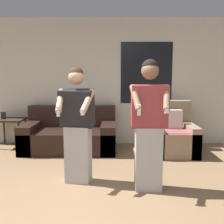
# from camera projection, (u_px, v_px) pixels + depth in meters

# --- Properties ---
(ground_plane) EXTENTS (14.00, 14.00, 0.00)m
(ground_plane) POSITION_uv_depth(u_px,v_px,m) (80.00, 221.00, 2.73)
(ground_plane) COLOR #846647
(wall_back) EXTENTS (5.69, 0.07, 2.70)m
(wall_back) POSITION_uv_depth(u_px,v_px,m) (98.00, 82.00, 5.68)
(wall_back) COLOR beige
(wall_back) RESTS_ON ground_plane
(couch) EXTENTS (1.84, 1.00, 0.86)m
(couch) POSITION_uv_depth(u_px,v_px,m) (70.00, 136.00, 5.32)
(couch) COLOR black
(couch) RESTS_ON ground_plane
(armchair) EXTENTS (0.84, 0.92, 0.99)m
(armchair) POSITION_uv_depth(u_px,v_px,m) (172.00, 136.00, 5.11)
(armchair) COLOR #937A60
(armchair) RESTS_ON ground_plane
(side_table) EXTENTS (0.56, 0.49, 0.75)m
(side_table) POSITION_uv_depth(u_px,v_px,m) (11.00, 123.00, 5.51)
(side_table) COLOR #332319
(side_table) RESTS_ON ground_plane
(person_left) EXTENTS (0.51, 0.53, 1.62)m
(person_left) POSITION_uv_depth(u_px,v_px,m) (77.00, 126.00, 3.63)
(person_left) COLOR #B2B2B7
(person_left) RESTS_ON ground_plane
(person_right) EXTENTS (0.52, 0.46, 1.71)m
(person_right) POSITION_uv_depth(u_px,v_px,m) (149.00, 126.00, 3.37)
(person_right) COLOR #B2B2B7
(person_right) RESTS_ON ground_plane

